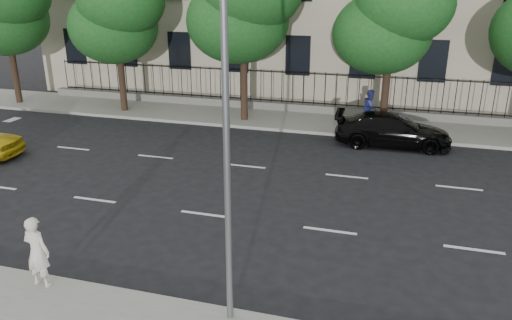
{
  "coord_description": "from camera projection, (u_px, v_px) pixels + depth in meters",
  "views": [
    {
      "loc": [
        5.53,
        -10.82,
        7.08
      ],
      "look_at": [
        1.56,
        3.0,
        1.83
      ],
      "focal_mm": 35.0,
      "sensor_mm": 36.0,
      "label": 1
    }
  ],
  "objects": [
    {
      "name": "tree_b",
      "position": [
        117.0,
        3.0,
        26.01
      ],
      "size": [
        5.53,
        5.12,
        8.97
      ],
      "color": "#382619",
      "rests_on": "far_sidewalk"
    },
    {
      "name": "black_sedan",
      "position": [
        392.0,
        130.0,
        22.14
      ],
      "size": [
        5.13,
        2.24,
        1.47
      ],
      "primitive_type": "imported",
      "rotation": [
        0.0,
        0.0,
        1.61
      ],
      "color": "black",
      "rests_on": "ground"
    },
    {
      "name": "woman_near",
      "position": [
        37.0,
        252.0,
        11.69
      ],
      "size": [
        0.68,
        0.47,
        1.79
      ],
      "primitive_type": "imported",
      "rotation": [
        0.0,
        0.0,
        3.08
      ],
      "color": "silver",
      "rests_on": "near_sidewalk"
    },
    {
      "name": "iron_fence",
      "position": [
        292.0,
        102.0,
        27.59
      ],
      "size": [
        30.0,
        0.5,
        2.2
      ],
      "color": "slate",
      "rests_on": "far_sidewalk"
    },
    {
      "name": "ground",
      "position": [
        171.0,
        253.0,
        13.64
      ],
      "size": [
        120.0,
        120.0,
        0.0
      ],
      "primitive_type": "plane",
      "color": "black",
      "rests_on": "ground"
    },
    {
      "name": "pedestrian_far",
      "position": [
        370.0,
        107.0,
        24.81
      ],
      "size": [
        0.76,
        0.93,
        1.77
      ],
      "primitive_type": "imported",
      "rotation": [
        0.0,
        0.0,
        1.46
      ],
      "color": "#313992",
      "rests_on": "far_sidewalk"
    },
    {
      "name": "street_light",
      "position": [
        235.0,
        85.0,
        9.62
      ],
      "size": [
        0.25,
        3.32,
        8.05
      ],
      "color": "slate",
      "rests_on": "near_sidewalk"
    },
    {
      "name": "tree_d",
      "position": [
        394.0,
        8.0,
        22.39
      ],
      "size": [
        5.34,
        4.94,
        8.84
      ],
      "color": "#382619",
      "rests_on": "far_sidewalk"
    },
    {
      "name": "far_sidewalk",
      "position": [
        285.0,
        120.0,
        26.25
      ],
      "size": [
        60.0,
        4.0,
        0.15
      ],
      "primitive_type": "cube",
      "color": "gray",
      "rests_on": "ground"
    },
    {
      "name": "lane_markings",
      "position": [
        228.0,
        187.0,
        17.92
      ],
      "size": [
        49.6,
        4.62,
        0.01
      ],
      "primitive_type": null,
      "color": "silver",
      "rests_on": "ground"
    }
  ]
}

